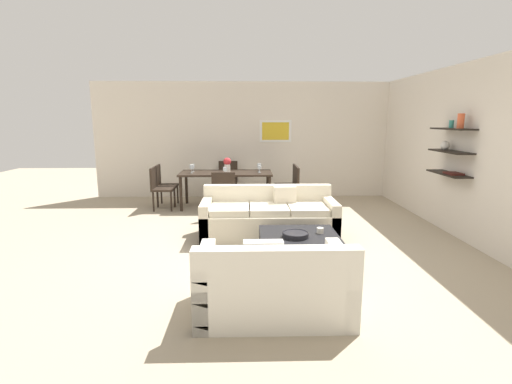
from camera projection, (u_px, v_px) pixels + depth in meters
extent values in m
plane|color=tan|center=(269.00, 243.00, 5.72)|extent=(18.00, 18.00, 0.00)
cube|color=silver|center=(273.00, 140.00, 8.93)|extent=(8.40, 0.06, 2.70)
cube|color=white|center=(275.00, 131.00, 8.85)|extent=(0.74, 0.02, 0.51)
cube|color=gold|center=(276.00, 131.00, 8.83)|extent=(0.63, 0.01, 0.41)
cube|color=silver|center=(453.00, 150.00, 6.13)|extent=(0.06, 8.20, 2.70)
cube|color=black|center=(453.00, 129.00, 5.81)|extent=(0.28, 0.90, 0.02)
cube|color=black|center=(450.00, 152.00, 5.88)|extent=(0.28, 0.90, 0.02)
cube|color=black|center=(448.00, 174.00, 5.94)|extent=(0.28, 0.90, 0.02)
cylinder|color=#D85933|center=(461.00, 121.00, 5.59)|extent=(0.10, 0.10, 0.22)
sphere|color=silver|center=(445.00, 146.00, 6.04)|extent=(0.14, 0.14, 0.14)
cylinder|color=teal|center=(451.00, 124.00, 5.85)|extent=(0.07, 0.07, 0.12)
cube|color=#4C1E19|center=(454.00, 173.00, 5.79)|extent=(0.20, 0.28, 0.03)
cube|color=beige|center=(269.00, 224.00, 5.97)|extent=(2.10, 0.90, 0.42)
cube|color=beige|center=(267.00, 195.00, 6.26)|extent=(2.10, 0.16, 0.36)
cube|color=beige|center=(207.00, 219.00, 5.93)|extent=(0.14, 0.90, 0.60)
cube|color=beige|center=(330.00, 218.00, 5.98)|extent=(0.14, 0.90, 0.60)
cube|color=beige|center=(230.00, 209.00, 5.87)|extent=(0.59, 0.70, 0.10)
cube|color=beige|center=(269.00, 209.00, 5.89)|extent=(0.59, 0.70, 0.10)
cube|color=beige|center=(307.00, 208.00, 5.90)|extent=(0.59, 0.70, 0.10)
cube|color=beige|center=(285.00, 198.00, 6.09)|extent=(0.37, 0.15, 0.36)
cube|color=silver|center=(273.00, 291.00, 3.66)|extent=(1.46, 0.90, 0.42)
cube|color=silver|center=(277.00, 268.00, 3.22)|extent=(1.46, 0.16, 0.36)
cube|color=silver|center=(341.00, 281.00, 3.66)|extent=(0.14, 0.90, 0.60)
cube|color=silver|center=(205.00, 283.00, 3.62)|extent=(0.14, 0.90, 0.60)
cube|color=silver|center=(303.00, 264.00, 3.65)|extent=(0.57, 0.70, 0.10)
cube|color=silver|center=(243.00, 264.00, 3.64)|extent=(0.57, 0.70, 0.10)
cube|color=white|center=(263.00, 260.00, 3.39)|extent=(0.36, 0.12, 0.36)
cube|color=black|center=(299.00, 249.00, 4.89)|extent=(1.01, 0.96, 0.38)
cylinder|color=black|center=(295.00, 235.00, 4.77)|extent=(0.34, 0.34, 0.05)
torus|color=black|center=(295.00, 233.00, 4.76)|extent=(0.34, 0.34, 0.02)
cylinder|color=silver|center=(320.00, 230.00, 4.93)|extent=(0.09, 0.09, 0.07)
cube|color=black|center=(226.00, 173.00, 7.91)|extent=(1.92, 0.84, 0.04)
cylinder|color=black|center=(181.00, 194.00, 7.61)|extent=(0.06, 0.06, 0.71)
cylinder|color=black|center=(270.00, 194.00, 7.65)|extent=(0.06, 0.06, 0.71)
cylinder|color=black|center=(186.00, 188.00, 8.32)|extent=(0.06, 0.06, 0.71)
cylinder|color=black|center=(268.00, 187.00, 8.36)|extent=(0.06, 0.06, 0.71)
cube|color=black|center=(164.00, 189.00, 7.75)|extent=(0.44, 0.44, 0.04)
cube|color=black|center=(153.00, 178.00, 7.70)|extent=(0.04, 0.44, 0.43)
cylinder|color=black|center=(171.00, 202.00, 7.62)|extent=(0.04, 0.04, 0.41)
cylinder|color=black|center=(175.00, 198.00, 7.98)|extent=(0.04, 0.04, 0.41)
cylinder|color=black|center=(153.00, 202.00, 7.61)|extent=(0.04, 0.04, 0.41)
cylinder|color=black|center=(157.00, 198.00, 7.97)|extent=(0.04, 0.04, 0.41)
cube|color=black|center=(285.00, 185.00, 8.19)|extent=(0.44, 0.44, 0.04)
cube|color=black|center=(295.00, 175.00, 8.15)|extent=(0.04, 0.44, 0.43)
cylinder|color=black|center=(276.00, 194.00, 8.41)|extent=(0.04, 0.04, 0.41)
cylinder|color=black|center=(278.00, 197.00, 8.05)|extent=(0.04, 0.04, 0.41)
cylinder|color=black|center=(292.00, 194.00, 8.41)|extent=(0.04, 0.04, 0.41)
cylinder|color=black|center=(294.00, 197.00, 8.06)|extent=(0.04, 0.04, 0.41)
cube|color=black|center=(287.00, 188.00, 7.82)|extent=(0.44, 0.44, 0.04)
cube|color=black|center=(297.00, 177.00, 7.78)|extent=(0.04, 0.44, 0.43)
cylinder|color=black|center=(278.00, 197.00, 8.03)|extent=(0.04, 0.04, 0.41)
cylinder|color=black|center=(279.00, 201.00, 7.68)|extent=(0.04, 0.04, 0.41)
cylinder|color=black|center=(295.00, 197.00, 8.04)|extent=(0.04, 0.04, 0.41)
cylinder|color=black|center=(297.00, 201.00, 7.69)|extent=(0.04, 0.04, 0.41)
cube|color=black|center=(167.00, 186.00, 8.12)|extent=(0.44, 0.44, 0.04)
cube|color=black|center=(158.00, 175.00, 8.07)|extent=(0.04, 0.44, 0.43)
cylinder|color=black|center=(175.00, 198.00, 8.00)|extent=(0.04, 0.04, 0.41)
cylinder|color=black|center=(178.00, 194.00, 8.35)|extent=(0.04, 0.04, 0.41)
cylinder|color=black|center=(158.00, 198.00, 7.99)|extent=(0.04, 0.04, 0.41)
cylinder|color=black|center=(161.00, 194.00, 8.34)|extent=(0.04, 0.04, 0.41)
cube|color=black|center=(228.00, 181.00, 8.70)|extent=(0.44, 0.44, 0.04)
cube|color=black|center=(228.00, 170.00, 8.85)|extent=(0.44, 0.04, 0.43)
cylinder|color=black|center=(220.00, 192.00, 8.56)|extent=(0.04, 0.04, 0.41)
cylinder|color=black|center=(236.00, 192.00, 8.57)|extent=(0.04, 0.04, 0.41)
cylinder|color=black|center=(221.00, 190.00, 8.91)|extent=(0.04, 0.04, 0.41)
cylinder|color=black|center=(236.00, 189.00, 8.92)|extent=(0.04, 0.04, 0.41)
cube|color=black|center=(224.00, 194.00, 7.24)|extent=(0.44, 0.44, 0.04)
cube|color=black|center=(223.00, 184.00, 7.00)|extent=(0.44, 0.04, 0.43)
cylinder|color=black|center=(234.00, 203.00, 7.47)|extent=(0.04, 0.04, 0.41)
cylinder|color=black|center=(216.00, 203.00, 7.46)|extent=(0.04, 0.04, 0.41)
cylinder|color=black|center=(233.00, 207.00, 7.11)|extent=(0.04, 0.04, 0.41)
cylinder|color=black|center=(214.00, 208.00, 7.11)|extent=(0.04, 0.04, 0.41)
cylinder|color=silver|center=(259.00, 171.00, 8.03)|extent=(0.06, 0.06, 0.01)
cylinder|color=silver|center=(259.00, 169.00, 8.02)|extent=(0.01, 0.01, 0.07)
cylinder|color=silver|center=(259.00, 166.00, 8.01)|extent=(0.08, 0.08, 0.09)
cylinder|color=silver|center=(225.00, 175.00, 7.55)|extent=(0.06, 0.06, 0.01)
cylinder|color=silver|center=(225.00, 173.00, 7.55)|extent=(0.01, 0.01, 0.07)
cylinder|color=silver|center=(225.00, 169.00, 7.53)|extent=(0.08, 0.08, 0.08)
cylinder|color=silver|center=(193.00, 171.00, 7.99)|extent=(0.06, 0.06, 0.01)
cylinder|color=silver|center=(193.00, 170.00, 7.99)|extent=(0.01, 0.01, 0.07)
cylinder|color=silver|center=(193.00, 166.00, 7.97)|extent=(0.06, 0.06, 0.08)
cylinder|color=silver|center=(192.00, 173.00, 7.79)|extent=(0.06, 0.06, 0.01)
cylinder|color=silver|center=(192.00, 171.00, 7.78)|extent=(0.01, 0.01, 0.08)
cylinder|color=silver|center=(192.00, 167.00, 7.76)|extent=(0.08, 0.08, 0.09)
cylinder|color=silver|center=(260.00, 173.00, 7.83)|extent=(0.06, 0.06, 0.01)
cylinder|color=silver|center=(260.00, 171.00, 7.82)|extent=(0.01, 0.01, 0.07)
cylinder|color=silver|center=(260.00, 167.00, 7.80)|extent=(0.07, 0.07, 0.07)
cylinder|color=silver|center=(227.00, 168.00, 7.86)|extent=(0.12, 0.12, 0.17)
sphere|color=red|center=(227.00, 161.00, 7.83)|extent=(0.16, 0.16, 0.16)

